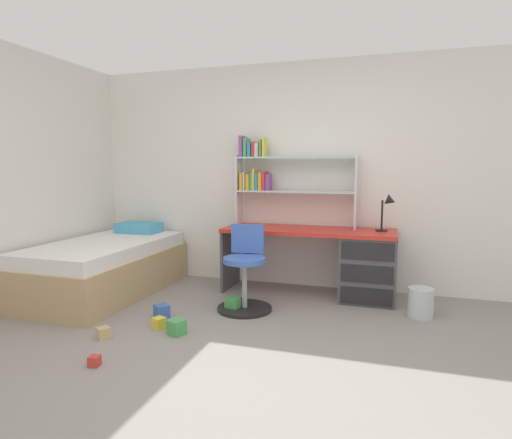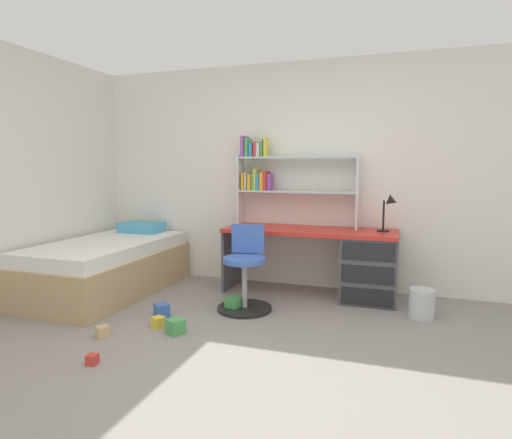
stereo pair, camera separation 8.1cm
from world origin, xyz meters
TOP-DOWN VIEW (x-y plane):
  - ground_plane at (0.00, 0.00)m, footprint 6.06×5.45m
  - room_shell at (-1.21, 1.19)m, footprint 6.06×5.45m
  - desk at (0.56, 1.90)m, footprint 1.80×0.60m
  - bookshelf_hutch at (-0.30, 2.08)m, footprint 1.33×0.22m
  - desk_lamp at (0.91, 1.94)m, footprint 0.20×0.17m
  - swivel_chair at (-0.37, 1.22)m, footprint 0.52×0.52m
  - bed_platform at (-1.99, 1.28)m, footprint 1.03×1.87m
  - waste_bin at (1.22, 1.50)m, footprint 0.23×0.23m
  - toy_block_yellow_0 at (-0.91, 0.53)m, footprint 0.12×0.12m
  - toy_block_red_1 at (-0.97, -0.21)m, footprint 0.08×0.08m
  - toy_block_green_2 at (-0.70, 0.46)m, footprint 0.16×0.16m
  - toy_block_natural_3 at (-1.22, 0.21)m, footprint 0.12×0.12m
  - toy_block_blue_4 at (-1.02, 0.78)m, footprint 0.16×0.16m
  - toy_block_green_5 at (-0.47, 1.16)m, footprint 0.15×0.15m

SIDE VIEW (x-z plane):
  - ground_plane at x=0.00m, z-range -0.02..0.00m
  - toy_block_red_1 at x=-0.97m, z-range 0.00..0.07m
  - toy_block_natural_3 at x=-1.22m, z-range 0.00..0.09m
  - toy_block_yellow_0 at x=-0.91m, z-range 0.00..0.09m
  - toy_block_blue_4 at x=-1.02m, z-range 0.00..0.12m
  - toy_block_green_2 at x=-0.70m, z-range 0.00..0.12m
  - toy_block_green_5 at x=-0.47m, z-range 0.00..0.13m
  - waste_bin at x=1.22m, z-range 0.00..0.27m
  - bed_platform at x=-1.99m, z-range -0.06..0.62m
  - swivel_chair at x=-0.37m, z-range -0.08..0.72m
  - desk at x=0.56m, z-range 0.04..0.74m
  - desk_lamp at x=0.91m, z-range 0.77..1.15m
  - room_shell at x=-1.21m, z-range 0.00..2.51m
  - bookshelf_hutch at x=-0.30m, z-range 0.78..1.77m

